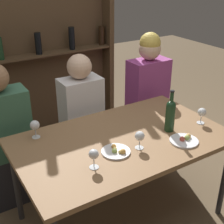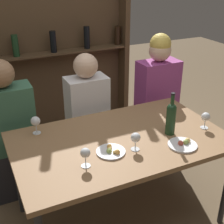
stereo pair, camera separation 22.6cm
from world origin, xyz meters
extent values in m
plane|color=brown|center=(0.00, 0.00, 0.00)|extent=(10.00, 10.00, 0.00)
cube|color=olive|center=(0.00, 0.00, 0.71)|extent=(1.51, 0.91, 0.04)
cylinder|color=#2D2D30|center=(0.70, -0.40, 0.35)|extent=(0.04, 0.04, 0.69)
cylinder|color=#2D2D30|center=(-0.70, 0.40, 0.35)|extent=(0.04, 0.04, 0.69)
cylinder|color=#2D2D30|center=(0.70, 0.40, 0.35)|extent=(0.04, 0.04, 0.69)
cube|color=#4C3823|center=(0.00, 1.75, 1.15)|extent=(1.75, 0.02, 2.30)
cube|color=#4C3823|center=(0.88, 1.64, 1.15)|extent=(0.06, 0.18, 2.30)
cube|color=#4C3823|center=(0.00, 1.64, 0.95)|extent=(1.67, 0.18, 0.02)
cylinder|color=#19381E|center=(-0.40, 1.64, 1.07)|extent=(0.07, 0.07, 0.23)
cylinder|color=black|center=(0.00, 1.63, 1.08)|extent=(0.07, 0.07, 0.23)
cylinder|color=black|center=(0.39, 1.64, 1.09)|extent=(0.07, 0.07, 0.25)
cylinder|color=black|center=(0.79, 1.65, 1.07)|extent=(0.07, 0.07, 0.22)
cylinder|color=#19381E|center=(0.36, -0.09, 0.83)|extent=(0.07, 0.07, 0.20)
sphere|color=#19381E|center=(0.36, -0.09, 0.93)|extent=(0.07, 0.07, 0.07)
cylinder|color=#19381E|center=(0.36, -0.09, 0.99)|extent=(0.03, 0.03, 0.11)
cylinder|color=black|center=(0.36, -0.09, 1.04)|extent=(0.03, 0.03, 0.01)
cylinder|color=silver|center=(-0.34, -0.20, 0.73)|extent=(0.06, 0.06, 0.00)
cylinder|color=silver|center=(-0.34, -0.20, 0.77)|extent=(0.01, 0.01, 0.08)
sphere|color=silver|center=(-0.34, -0.20, 0.83)|extent=(0.06, 0.06, 0.06)
cylinder|color=silver|center=(-0.52, 0.33, 0.73)|extent=(0.06, 0.06, 0.00)
cylinder|color=silver|center=(-0.52, 0.33, 0.77)|extent=(0.01, 0.01, 0.08)
sphere|color=silver|center=(-0.52, 0.33, 0.83)|extent=(0.07, 0.07, 0.07)
cylinder|color=silver|center=(0.65, -0.13, 0.73)|extent=(0.06, 0.06, 0.00)
cylinder|color=silver|center=(0.65, -0.13, 0.77)|extent=(0.01, 0.01, 0.07)
sphere|color=silver|center=(0.65, -0.13, 0.82)|extent=(0.07, 0.07, 0.07)
cylinder|color=silver|center=(0.03, -0.17, 0.73)|extent=(0.06, 0.06, 0.00)
cylinder|color=silver|center=(0.03, -0.17, 0.77)|extent=(0.01, 0.01, 0.07)
sphere|color=silver|center=(0.03, -0.17, 0.82)|extent=(0.07, 0.07, 0.07)
cylinder|color=white|center=(0.34, -0.27, 0.74)|extent=(0.20, 0.20, 0.01)
sphere|color=#B74C3D|center=(0.33, -0.27, 0.75)|extent=(0.04, 0.04, 0.04)
sphere|color=#99B256|center=(0.36, -0.27, 0.75)|extent=(0.04, 0.04, 0.04)
sphere|color=#E5BC66|center=(0.39, -0.26, 0.75)|extent=(0.04, 0.04, 0.04)
cylinder|color=white|center=(-0.14, -0.13, 0.74)|extent=(0.19, 0.19, 0.01)
sphere|color=gold|center=(-0.13, -0.09, 0.75)|extent=(0.03, 0.03, 0.03)
sphere|color=#E5BC66|center=(-0.13, -0.17, 0.75)|extent=(0.03, 0.03, 0.03)
sphere|color=#E5BC66|center=(-0.14, -0.12, 0.75)|extent=(0.03, 0.03, 0.03)
sphere|color=gold|center=(-0.11, -0.18, 0.75)|extent=(0.04, 0.04, 0.04)
sphere|color=#99B256|center=(-0.15, -0.14, 0.75)|extent=(0.03, 0.03, 0.03)
cube|color=#26262B|center=(-0.68, 0.65, 0.23)|extent=(0.38, 0.22, 0.45)
cube|color=#38664C|center=(-0.68, 0.65, 0.73)|extent=(0.42, 0.22, 0.56)
cube|color=#26262B|center=(0.00, 0.65, 0.23)|extent=(0.32, 0.22, 0.45)
cube|color=white|center=(0.00, 0.65, 0.72)|extent=(0.35, 0.22, 0.53)
sphere|color=beige|center=(0.00, 0.65, 1.09)|extent=(0.21, 0.21, 0.21)
cube|color=#26262B|center=(0.73, 0.65, 0.23)|extent=(0.35, 0.22, 0.45)
cube|color=#9E3F8C|center=(0.73, 0.65, 0.74)|extent=(0.39, 0.22, 0.58)
sphere|color=beige|center=(0.73, 0.65, 1.13)|extent=(0.21, 0.21, 0.21)
sphere|color=gold|center=(0.73, 0.65, 1.19)|extent=(0.20, 0.20, 0.20)
camera|label=1|loc=(-1.07, -1.59, 1.87)|focal=50.00mm
camera|label=2|loc=(-0.87, -1.70, 1.87)|focal=50.00mm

